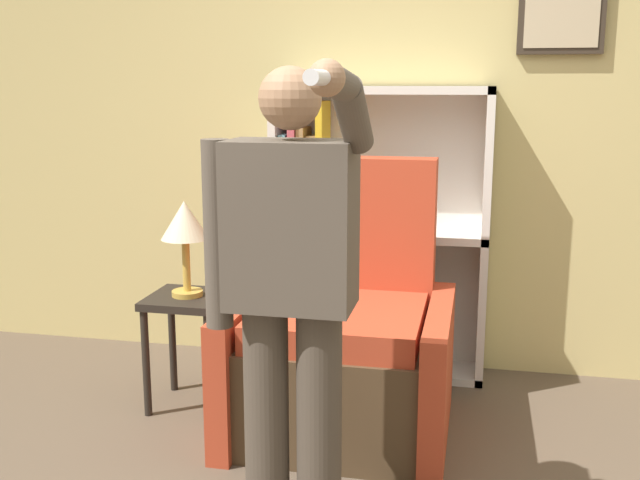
{
  "coord_description": "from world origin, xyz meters",
  "views": [
    {
      "loc": [
        0.38,
        -1.98,
        1.53
      ],
      "look_at": [
        -0.19,
        0.68,
        0.96
      ],
      "focal_mm": 42.0,
      "sensor_mm": 36.0,
      "label": 1
    }
  ],
  "objects_px": {
    "bookcase": "(354,240)",
    "person_standing": "(290,287)",
    "side_table": "(188,319)",
    "table_lamp": "(185,226)",
    "armchair": "(343,346)"
  },
  "relations": [
    {
      "from": "side_table",
      "to": "person_standing",
      "type": "bearing_deg",
      "value": -52.24
    },
    {
      "from": "person_standing",
      "to": "armchair",
      "type": "bearing_deg",
      "value": 89.42
    },
    {
      "from": "armchair",
      "to": "side_table",
      "type": "distance_m",
      "value": 0.76
    },
    {
      "from": "table_lamp",
      "to": "bookcase",
      "type": "bearing_deg",
      "value": 43.54
    },
    {
      "from": "side_table",
      "to": "table_lamp",
      "type": "relative_size",
      "value": 1.22
    },
    {
      "from": "side_table",
      "to": "table_lamp",
      "type": "bearing_deg",
      "value": 63.43
    },
    {
      "from": "person_standing",
      "to": "side_table",
      "type": "distance_m",
      "value": 1.31
    },
    {
      "from": "bookcase",
      "to": "armchair",
      "type": "relative_size",
      "value": 1.27
    },
    {
      "from": "bookcase",
      "to": "person_standing",
      "type": "bearing_deg",
      "value": -87.68
    },
    {
      "from": "side_table",
      "to": "table_lamp",
      "type": "distance_m",
      "value": 0.45
    },
    {
      "from": "bookcase",
      "to": "side_table",
      "type": "height_order",
      "value": "bookcase"
    },
    {
      "from": "armchair",
      "to": "table_lamp",
      "type": "relative_size",
      "value": 2.64
    },
    {
      "from": "bookcase",
      "to": "person_standing",
      "type": "height_order",
      "value": "person_standing"
    },
    {
      "from": "armchair",
      "to": "person_standing",
      "type": "relative_size",
      "value": 0.75
    },
    {
      "from": "bookcase",
      "to": "side_table",
      "type": "relative_size",
      "value": 2.76
    }
  ]
}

